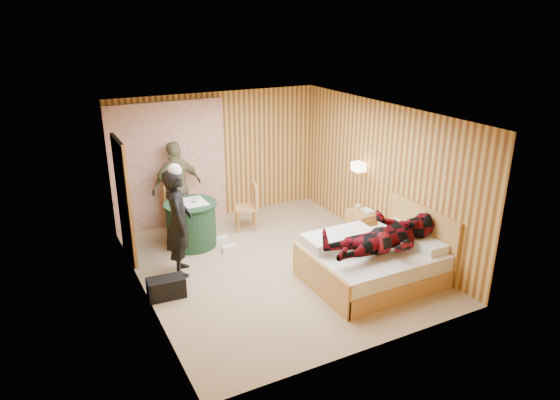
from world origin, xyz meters
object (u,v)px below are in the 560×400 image
man_at_table (177,187)px  chair_near (250,203)px  round_table (191,224)px  nightstand (361,224)px  chair_far (178,204)px  wall_lamp (359,167)px  bed (373,262)px  duffel_bag (166,288)px  man_on_bed (387,228)px  woman_standing (178,222)px

man_at_table → chair_near: bearing=141.1°
round_table → nightstand: bearing=-21.7°
nightstand → round_table: 3.07m
nightstand → man_at_table: man_at_table is taller
nightstand → chair_far: size_ratio=0.58×
wall_lamp → bed: bearing=-116.9°
round_table → man_at_table: bearing=90.0°
chair_near → duffel_bag: (-2.10, -1.71, -0.37)m
nightstand → man_on_bed: bearing=-115.1°
woman_standing → nightstand: bearing=-80.5°
duffel_bag → chair_far: bearing=73.3°
duffel_bag → man_on_bed: bearing=-17.2°
wall_lamp → bed: (-0.80, -1.57, -1.00)m
chair_near → wall_lamp: bearing=73.9°
nightstand → wall_lamp: bearing=79.6°
chair_far → man_on_bed: man_on_bed is taller
man_on_bed → man_at_table: bearing=121.4°
nightstand → chair_far: chair_far is taller
nightstand → man_at_table: (-2.85, 1.91, 0.59)m
man_at_table → man_on_bed: size_ratio=0.97×
nightstand → chair_far: bearing=147.2°
duffel_bag → round_table: bearing=64.0°
nightstand → man_at_table: size_ratio=0.31×
man_on_bed → wall_lamp: bearing=66.7°
wall_lamp → round_table: (-2.89, 0.90, -0.89)m
woman_standing → man_at_table: size_ratio=1.00×
chair_far → man_at_table: bearing=39.7°
man_at_table → man_on_bed: (2.12, -3.47, 0.09)m
wall_lamp → round_table: size_ratio=0.28×
man_at_table → wall_lamp: bearing=136.8°
round_table → chair_far: chair_far is taller
chair_near → duffel_bag: size_ratio=1.69×
duffel_bag → man_at_table: size_ratio=0.31×
round_table → chair_far: size_ratio=0.99×
woman_standing → man_on_bed: man_on_bed is taller
wall_lamp → nightstand: 1.06m
bed → chair_near: 2.81m
chair_far → duffel_bag: size_ratio=1.73×
bed → wall_lamp: bearing=63.1°
duffel_bag → man_on_bed: 3.32m
bed → woman_standing: size_ratio=1.14×
nightstand → man_at_table: bearing=146.2°
round_table → man_on_bed: size_ratio=0.52×
round_table → duffel_bag: size_ratio=1.71×
chair_near → man_at_table: size_ratio=0.53×
chair_near → chair_far: bearing=-96.4°
duffel_bag → woman_standing: 1.04m
chair_far → woman_standing: (-0.44, -1.61, 0.32)m
bed → chair_far: bearing=123.6°
nightstand → chair_near: bearing=141.0°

